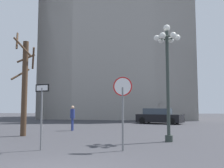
% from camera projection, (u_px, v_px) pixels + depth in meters
% --- Properties ---
extents(cathedral, '(21.97, 15.46, 34.05)m').
position_uv_depth(cathedral, '(119.00, 45.00, 37.85)').
color(cathedral, gray).
rests_on(cathedral, ground).
extents(stop_sign, '(0.73, 0.14, 2.77)m').
position_uv_depth(stop_sign, '(123.00, 99.00, 9.56)').
color(stop_sign, slate).
rests_on(stop_sign, ground).
extents(one_way_arrow_sign, '(0.63, 0.28, 2.51)m').
position_uv_depth(one_way_arrow_sign, '(42.00, 107.00, 9.67)').
color(one_way_arrow_sign, slate).
rests_on(one_way_arrow_sign, ground).
extents(street_lamp, '(1.28, 1.15, 5.66)m').
position_uv_depth(street_lamp, '(167.00, 65.00, 12.21)').
color(street_lamp, '#2D3833').
rests_on(street_lamp, ground).
extents(bare_tree, '(1.47, 1.53, 6.06)m').
position_uv_depth(bare_tree, '(24.00, 84.00, 14.51)').
color(bare_tree, '#473323').
rests_on(bare_tree, ground).
extents(parked_car_near_black, '(4.77, 3.58, 1.50)m').
position_uv_depth(parked_car_near_black, '(159.00, 116.00, 24.97)').
color(parked_car_near_black, black).
rests_on(parked_car_near_black, ground).
extents(pedestrian_walking, '(0.32, 0.32, 1.72)m').
position_uv_depth(pedestrian_walking, '(72.00, 115.00, 17.59)').
color(pedestrian_walking, navy).
rests_on(pedestrian_walking, ground).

